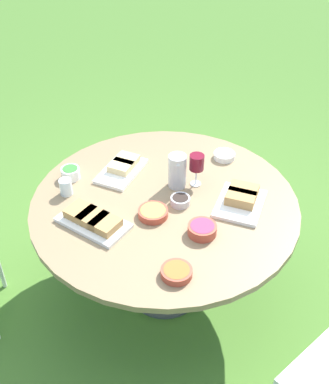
% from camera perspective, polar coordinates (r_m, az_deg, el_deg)
% --- Properties ---
extents(ground_plane, '(40.00, 40.00, 0.00)m').
position_cam_1_polar(ground_plane, '(3.09, 0.00, -11.56)').
color(ground_plane, '#4C7A2D').
extents(dining_table, '(1.43, 1.43, 0.73)m').
position_cam_1_polar(dining_table, '(2.62, 0.00, -2.43)').
color(dining_table, '#4C4C51').
rests_on(dining_table, ground_plane).
extents(water_pitcher, '(0.11, 0.10, 0.20)m').
position_cam_1_polar(water_pitcher, '(2.62, 1.52, 2.50)').
color(water_pitcher, silver).
rests_on(water_pitcher, dining_table).
extents(wine_glass, '(0.08, 0.08, 0.19)m').
position_cam_1_polar(wine_glass, '(2.61, 3.84, 3.42)').
color(wine_glass, silver).
rests_on(wine_glass, dining_table).
extents(platter_bread_main, '(0.36, 0.33, 0.07)m').
position_cam_1_polar(platter_bread_main, '(2.57, 9.07, -0.80)').
color(platter_bread_main, white).
rests_on(platter_bread_main, dining_table).
extents(platter_charcuterie, '(0.37, 0.41, 0.06)m').
position_cam_1_polar(platter_charcuterie, '(2.44, -8.48, -3.29)').
color(platter_charcuterie, white).
rests_on(platter_charcuterie, dining_table).
extents(platter_sandwich_side, '(0.37, 0.31, 0.06)m').
position_cam_1_polar(platter_sandwich_side, '(2.79, -5.00, 2.92)').
color(platter_sandwich_side, white).
rests_on(platter_sandwich_side, dining_table).
extents(bowl_fries, '(0.15, 0.15, 0.04)m').
position_cam_1_polar(bowl_fries, '(2.47, -1.37, -2.44)').
color(bowl_fries, '#B74733').
rests_on(bowl_fries, dining_table).
extents(bowl_salad, '(0.11, 0.11, 0.07)m').
position_cam_1_polar(bowl_salad, '(2.76, -11.08, 2.27)').
color(bowl_salad, white).
rests_on(bowl_salad, dining_table).
extents(bowl_olives, '(0.10, 0.10, 0.04)m').
position_cam_1_polar(bowl_olives, '(2.54, 1.88, -0.99)').
color(bowl_olives, silver).
rests_on(bowl_olives, dining_table).
extents(bowl_dip_red, '(0.14, 0.14, 0.05)m').
position_cam_1_polar(bowl_dip_red, '(2.37, 4.49, -4.40)').
color(bowl_dip_red, '#B74733').
rests_on(bowl_dip_red, dining_table).
extents(bowl_dip_cream, '(0.13, 0.13, 0.04)m').
position_cam_1_polar(bowl_dip_cream, '(2.91, 7.11, 4.35)').
color(bowl_dip_cream, white).
rests_on(bowl_dip_cream, dining_table).
extents(bowl_roasted_veg, '(0.14, 0.14, 0.04)m').
position_cam_1_polar(bowl_roasted_veg, '(2.18, 1.44, -9.45)').
color(bowl_roasted_veg, '#B74733').
rests_on(bowl_roasted_veg, dining_table).
extents(cup_water_near, '(0.07, 0.07, 0.09)m').
position_cam_1_polar(cup_water_near, '(2.64, -11.62, 0.58)').
color(cup_water_near, silver).
rests_on(cup_water_near, dining_table).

